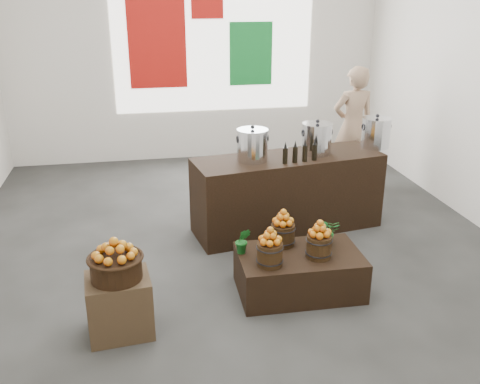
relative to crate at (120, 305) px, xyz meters
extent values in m
plane|color=#3B3B39|center=(1.21, 1.35, -0.26)|extent=(7.00, 7.00, 0.00)
cube|color=silver|center=(1.21, 4.85, 1.74)|extent=(6.00, 0.04, 4.00)
cube|color=white|center=(1.51, 4.83, 1.74)|extent=(3.20, 0.02, 2.40)
cube|color=#B5130D|center=(0.61, 4.82, 1.64)|extent=(0.90, 0.04, 1.40)
cube|color=#137A2C|center=(2.11, 4.82, 1.44)|extent=(0.70, 0.04, 1.00)
cube|color=#B5130D|center=(1.41, 4.82, 2.24)|extent=(0.50, 0.04, 0.50)
cube|color=#4D3624|center=(0.00, 0.00, 0.00)|extent=(0.55, 0.47, 0.52)
cylinder|color=black|center=(0.00, 0.00, 0.35)|extent=(0.41, 0.41, 0.19)
cube|color=black|center=(1.65, 0.35, -0.06)|extent=(1.16, 0.72, 0.40)
cylinder|color=#341F0E|center=(1.32, 0.20, 0.24)|extent=(0.23, 0.23, 0.21)
cylinder|color=#341F0E|center=(1.80, 0.26, 0.24)|extent=(0.23, 0.23, 0.21)
cylinder|color=#341F0E|center=(1.54, 0.56, 0.24)|extent=(0.23, 0.23, 0.21)
imported|color=#12591A|center=(1.95, 0.50, 0.27)|extent=(0.26, 0.24, 0.26)
imported|color=#12591A|center=(1.13, 0.46, 0.27)|extent=(0.16, 0.14, 0.26)
cube|color=black|center=(1.92, 1.75, 0.19)|extent=(2.28, 1.05, 0.90)
cylinder|color=silver|center=(1.47, 1.68, 0.81)|extent=(0.34, 0.34, 0.34)
cylinder|color=silver|center=(2.26, 1.81, 0.81)|extent=(0.34, 0.34, 0.34)
cylinder|color=silver|center=(3.05, 1.94, 0.81)|extent=(0.34, 0.34, 0.34)
imported|color=#98785D|center=(3.27, 3.16, 0.59)|extent=(0.65, 0.45, 1.70)
camera|label=1|loc=(0.27, -3.90, 2.46)|focal=40.00mm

